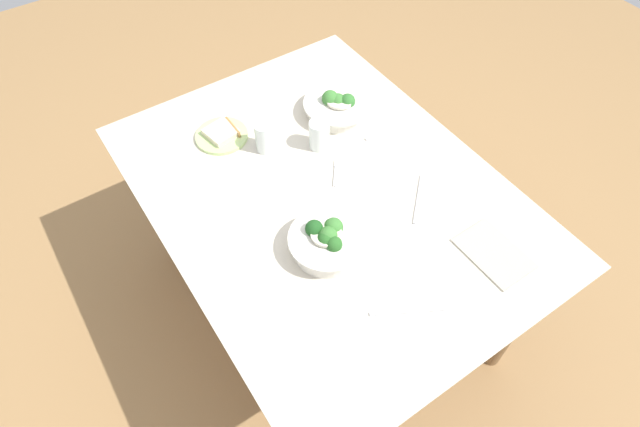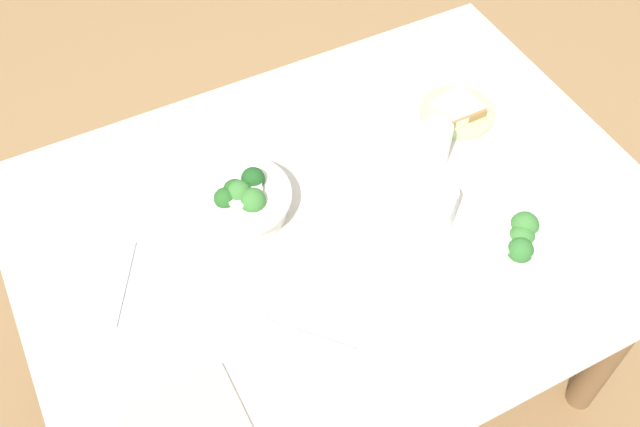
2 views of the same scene
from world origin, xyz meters
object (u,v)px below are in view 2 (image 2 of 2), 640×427
napkin_folded_upper (183,422)px  water_glass_center (440,206)px  table_knife_right (311,337)px  fork_by_near_bowl (458,301)px  table_knife_left (124,283)px  bread_side_plate (458,111)px  water_glass_side (436,143)px  fork_by_far_bowl (379,235)px  broccoli_bowl_near (519,244)px  broccoli_bowl_far (241,200)px

napkin_folded_upper → water_glass_center: bearing=15.0°
water_glass_center → table_knife_right: 0.38m
fork_by_near_bowl → table_knife_left: same height
table_knife_right → water_glass_center: bearing=66.0°
bread_side_plate → water_glass_side: bearing=-143.6°
water_glass_side → table_knife_right: (-0.45, -0.28, -0.05)m
water_glass_side → fork_by_near_bowl: water_glass_side is taller
water_glass_center → fork_by_near_bowl: water_glass_center is taller
bread_side_plate → fork_by_far_bowl: bearing=-146.9°
water_glass_center → table_knife_right: size_ratio=0.51×
broccoli_bowl_near → table_knife_left: bearing=158.2°
water_glass_center → water_glass_side: (0.09, 0.15, 0.00)m
bread_side_plate → napkin_folded_upper: size_ratio=0.86×
broccoli_bowl_near → water_glass_center: size_ratio=2.35×
water_glass_side → table_knife_left: water_glass_side is taller
fork_by_far_bowl → table_knife_right: size_ratio=0.47×
table_knife_left → table_knife_right: same height
napkin_folded_upper → table_knife_left: bearing=90.6°
water_glass_center → water_glass_side: bearing=59.9°
broccoli_bowl_far → table_knife_left: size_ratio=1.11×
water_glass_center → table_knife_left: 0.65m
bread_side_plate → table_knife_right: size_ratio=0.90×
fork_by_near_bowl → napkin_folded_upper: 0.56m
broccoli_bowl_far → water_glass_center: size_ratio=2.16×
fork_by_far_bowl → napkin_folded_upper: (-0.50, -0.19, 0.00)m
broccoli_bowl_near → fork_by_near_bowl: (-0.17, -0.04, -0.03)m
water_glass_center → fork_by_near_bowl: bearing=-110.9°
fork_by_near_bowl → water_glass_center: bearing=-10.5°
broccoli_bowl_far → table_knife_left: 0.29m
napkin_folded_upper → fork_by_far_bowl: bearing=20.9°
broccoli_bowl_near → table_knife_left: (-0.73, 0.29, -0.03)m
water_glass_center → napkin_folded_upper: bearing=-165.0°
broccoli_bowl_far → water_glass_side: size_ratio=2.09×
table_knife_left → napkin_folded_upper: bearing=29.7°
broccoli_bowl_near → table_knife_left: size_ratio=1.21×
bread_side_plate → napkin_folded_upper: bread_side_plate is taller
broccoli_bowl_near → bread_side_plate: (0.12, 0.39, -0.02)m
water_glass_side → broccoli_bowl_far: bearing=172.3°
fork_by_far_bowl → table_knife_left: 0.52m
fork_by_far_bowl → water_glass_center: bearing=28.5°
water_glass_side → table_knife_right: 0.53m
broccoli_bowl_far → table_knife_left: (-0.28, -0.06, -0.04)m
broccoli_bowl_near → water_glass_center: water_glass_center is taller
broccoli_bowl_near → water_glass_side: bearing=92.0°
table_knife_left → table_knife_right: bearing=74.2°
water_glass_side → bread_side_plate: bearing=36.4°
table_knife_left → water_glass_side: bearing=119.2°
broccoli_bowl_far → water_glass_center: 0.41m
water_glass_side → table_knife_right: bearing=-148.4°
broccoli_bowl_far → fork_by_far_bowl: bearing=-39.7°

